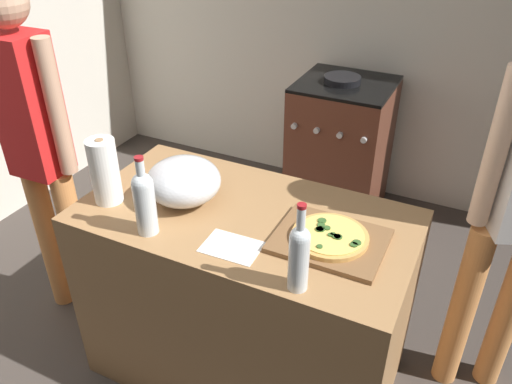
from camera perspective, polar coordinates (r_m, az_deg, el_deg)
The scene contains 12 objects.
ground_plane at distance 3.00m, azimuth 3.33°, elevation -11.19°, with size 4.70×3.25×0.02m, color #3F3833.
kitchen_wall_rear at distance 3.58m, azimuth 13.23°, elevation 19.27°, with size 4.70×0.10×2.60m, color silver.
counter at distance 2.31m, azimuth -1.11°, elevation -11.66°, with size 1.34×0.72×0.89m, color #9E7247.
cutting_board at distance 1.90m, azimuth 8.21°, elevation -5.38°, with size 0.40×0.32×0.02m, color brown.
pizza at distance 1.89m, azimuth 8.26°, elevation -4.87°, with size 0.28×0.28×0.03m.
mixing_bowl at distance 2.09m, azimuth -8.07°, elevation 1.20°, with size 0.30×0.30×0.19m.
paper_towel_roll at distance 2.14m, azimuth -16.50°, elevation 2.23°, with size 0.12×0.12×0.28m.
wine_bottle_amber at distance 1.62m, azimuth 4.82°, elevation -6.93°, with size 0.07×0.07×0.32m.
wine_bottle_green at distance 1.91m, azimuth -12.32°, elevation -0.88°, with size 0.08×0.08×0.32m.
recipe_sheet at distance 1.87m, azimuth -2.72°, elevation -6.13°, with size 0.21×0.15×0.00m, color white.
stove at distance 3.50m, azimuth 9.33°, elevation 4.83°, with size 0.59×0.59×0.97m.
person_in_stripes at distance 2.55m, azimuth -23.17°, elevation 5.12°, with size 0.40×0.21×1.72m.
Camera 1 is at (0.80, -0.71, 2.05)m, focal length 35.92 mm.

